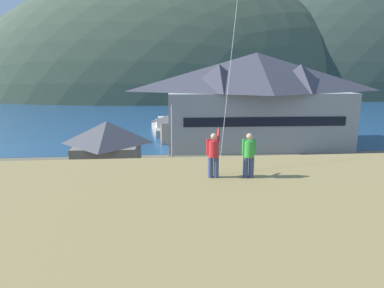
{
  "coord_description": "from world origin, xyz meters",
  "views": [
    {
      "loc": [
        -3.39,
        -21.66,
        10.02
      ],
      "look_at": [
        -0.84,
        9.0,
        3.24
      ],
      "focal_mm": 32.05,
      "sensor_mm": 36.0,
      "label": 1
    }
  ],
  "objects_px": {
    "storage_shed_waterside": "(180,126)",
    "parking_light_pole": "(172,134)",
    "person_companion": "(249,154)",
    "harbor_lodge": "(256,97)",
    "parked_car_mid_row_near": "(375,171)",
    "parked_car_corner_spot": "(238,199)",
    "moored_boat_inner_slip": "(162,128)",
    "moored_boat_outer_mooring": "(203,126)",
    "parked_car_front_row_silver": "(22,176)",
    "person_kite_flyer": "(214,154)",
    "parked_car_back_row_right": "(289,169)",
    "storage_shed_near_lot": "(108,153)",
    "parked_car_lone_by_shed": "(377,194)",
    "wharf_dock": "(184,127)",
    "parked_car_mid_row_far": "(120,209)",
    "moored_boat_wharfside": "(163,125)"
  },
  "relations": [
    {
      "from": "storage_shed_waterside",
      "to": "parked_car_lone_by_shed",
      "type": "relative_size",
      "value": 1.43
    },
    {
      "from": "person_companion",
      "to": "moored_boat_outer_mooring",
      "type": "bearing_deg",
      "value": 85.67
    },
    {
      "from": "harbor_lodge",
      "to": "person_companion",
      "type": "xyz_separation_m",
      "value": [
        -8.8,
        -31.72,
        0.4
      ]
    },
    {
      "from": "moored_boat_wharfside",
      "to": "parked_car_mid_row_near",
      "type": "distance_m",
      "value": 34.97
    },
    {
      "from": "parked_car_mid_row_near",
      "to": "parked_car_back_row_right",
      "type": "bearing_deg",
      "value": 172.05
    },
    {
      "from": "parked_car_mid_row_far",
      "to": "parked_car_front_row_silver",
      "type": "bearing_deg",
      "value": 139.12
    },
    {
      "from": "parked_car_front_row_silver",
      "to": "parked_car_mid_row_near",
      "type": "bearing_deg",
      "value": -2.12
    },
    {
      "from": "storage_shed_near_lot",
      "to": "moored_boat_inner_slip",
      "type": "bearing_deg",
      "value": 79.89
    },
    {
      "from": "storage_shed_waterside",
      "to": "parking_light_pole",
      "type": "xyz_separation_m",
      "value": [
        -1.51,
        -14.92,
        1.64
      ]
    },
    {
      "from": "moored_boat_outer_mooring",
      "to": "harbor_lodge",
      "type": "bearing_deg",
      "value": -64.63
    },
    {
      "from": "parked_car_back_row_right",
      "to": "person_companion",
      "type": "bearing_deg",
      "value": -115.8
    },
    {
      "from": "wharf_dock",
      "to": "harbor_lodge",
      "type": "bearing_deg",
      "value": -55.58
    },
    {
      "from": "moored_boat_wharfside",
      "to": "parking_light_pole",
      "type": "xyz_separation_m",
      "value": [
        0.94,
        -25.12,
        3.18
      ]
    },
    {
      "from": "moored_boat_outer_mooring",
      "to": "parked_car_mid_row_far",
      "type": "distance_m",
      "value": 35.93
    },
    {
      "from": "storage_shed_waterside",
      "to": "parked_car_corner_spot",
      "type": "xyz_separation_m",
      "value": [
        2.83,
        -24.8,
        -1.19
      ]
    },
    {
      "from": "parking_light_pole",
      "to": "person_kite_flyer",
      "type": "xyz_separation_m",
      "value": [
        1.11,
        -19.64,
        2.95
      ]
    },
    {
      "from": "storage_shed_near_lot",
      "to": "wharf_dock",
      "type": "distance_m",
      "value": 29.08
    },
    {
      "from": "person_kite_flyer",
      "to": "parked_car_lone_by_shed",
      "type": "bearing_deg",
      "value": 35.81
    },
    {
      "from": "harbor_lodge",
      "to": "wharf_dock",
      "type": "relative_size",
      "value": 1.98
    },
    {
      "from": "moored_boat_wharfside",
      "to": "moored_boat_outer_mooring",
      "type": "distance_m",
      "value": 6.85
    },
    {
      "from": "parking_light_pole",
      "to": "person_companion",
      "type": "xyz_separation_m",
      "value": [
        2.46,
        -19.75,
        2.94
      ]
    },
    {
      "from": "parked_car_mid_row_near",
      "to": "person_kite_flyer",
      "type": "xyz_separation_m",
      "value": [
        -17.01,
        -15.44,
        5.78
      ]
    },
    {
      "from": "moored_boat_outer_mooring",
      "to": "parked_car_lone_by_shed",
      "type": "height_order",
      "value": "moored_boat_outer_mooring"
    },
    {
      "from": "parked_car_corner_spot",
      "to": "parking_light_pole",
      "type": "xyz_separation_m",
      "value": [
        -4.33,
        9.88,
        2.83
      ]
    },
    {
      "from": "moored_boat_inner_slip",
      "to": "harbor_lodge",
      "type": "bearing_deg",
      "value": -38.72
    },
    {
      "from": "storage_shed_waterside",
      "to": "parking_light_pole",
      "type": "relative_size",
      "value": 0.93
    },
    {
      "from": "wharf_dock",
      "to": "person_companion",
      "type": "xyz_separation_m",
      "value": [
        -0.09,
        -44.44,
        6.48
      ]
    },
    {
      "from": "harbor_lodge",
      "to": "moored_boat_wharfside",
      "type": "height_order",
      "value": "harbor_lodge"
    },
    {
      "from": "storage_shed_waterside",
      "to": "parked_car_mid_row_far",
      "type": "height_order",
      "value": "storage_shed_waterside"
    },
    {
      "from": "parking_light_pole",
      "to": "moored_boat_inner_slip",
      "type": "bearing_deg",
      "value": 92.9
    },
    {
      "from": "moored_boat_inner_slip",
      "to": "parked_car_lone_by_shed",
      "type": "bearing_deg",
      "value": -63.57
    },
    {
      "from": "parked_car_mid_row_near",
      "to": "parked_car_corner_spot",
      "type": "relative_size",
      "value": 1.03
    },
    {
      "from": "parked_car_back_row_right",
      "to": "person_kite_flyer",
      "type": "height_order",
      "value": "person_kite_flyer"
    },
    {
      "from": "moored_boat_outer_mooring",
      "to": "parked_car_lone_by_shed",
      "type": "bearing_deg",
      "value": -75.07
    },
    {
      "from": "parked_car_mid_row_far",
      "to": "parking_light_pole",
      "type": "height_order",
      "value": "parking_light_pole"
    },
    {
      "from": "storage_shed_near_lot",
      "to": "person_companion",
      "type": "height_order",
      "value": "person_companion"
    },
    {
      "from": "wharf_dock",
      "to": "moored_boat_outer_mooring",
      "type": "bearing_deg",
      "value": -18.73
    },
    {
      "from": "parking_light_pole",
      "to": "parked_car_back_row_right",
      "type": "bearing_deg",
      "value": -16.63
    },
    {
      "from": "harbor_lodge",
      "to": "person_kite_flyer",
      "type": "xyz_separation_m",
      "value": [
        -10.15,
        -31.61,
        0.41
      ]
    },
    {
      "from": "storage_shed_waterside",
      "to": "parking_light_pole",
      "type": "height_order",
      "value": "parking_light_pole"
    },
    {
      "from": "person_companion",
      "to": "harbor_lodge",
      "type": "bearing_deg",
      "value": 74.49
    },
    {
      "from": "moored_boat_inner_slip",
      "to": "parked_car_back_row_right",
      "type": "distance_m",
      "value": 27.59
    },
    {
      "from": "storage_shed_near_lot",
      "to": "person_kite_flyer",
      "type": "height_order",
      "value": "person_kite_flyer"
    },
    {
      "from": "harbor_lodge",
      "to": "moored_boat_wharfside",
      "type": "relative_size",
      "value": 3.39
    },
    {
      "from": "parked_car_front_row_silver",
      "to": "person_kite_flyer",
      "type": "bearing_deg",
      "value": -49.72
    },
    {
      "from": "moored_boat_outer_mooring",
      "to": "parked_car_front_row_silver",
      "type": "relative_size",
      "value": 1.29
    },
    {
      "from": "moored_boat_inner_slip",
      "to": "parked_car_lone_by_shed",
      "type": "relative_size",
      "value": 1.98
    },
    {
      "from": "moored_boat_wharfside",
      "to": "parked_car_front_row_silver",
      "type": "xyz_separation_m",
      "value": [
        -12.01,
        -28.17,
        0.34
      ]
    },
    {
      "from": "moored_boat_inner_slip",
      "to": "person_kite_flyer",
      "type": "bearing_deg",
      "value": -86.94
    },
    {
      "from": "parking_light_pole",
      "to": "moored_boat_outer_mooring",
      "type": "bearing_deg",
      "value": 76.32
    }
  ]
}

